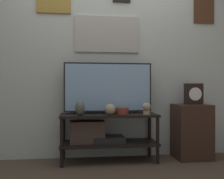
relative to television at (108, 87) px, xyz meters
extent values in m
plane|color=#4C3D2D|center=(0.00, -0.34, -0.90)|extent=(12.00, 12.00, 0.00)
cube|color=beige|center=(0.00, 0.17, 0.45)|extent=(6.40, 0.06, 2.70)
cube|color=#B2ADA3|center=(0.00, 0.12, 0.69)|extent=(0.83, 0.02, 0.47)
cube|color=#B2BCC6|center=(0.00, 0.12, 0.69)|extent=(0.79, 0.01, 0.43)
cube|color=#4C2D19|center=(1.33, 0.12, 1.11)|extent=(0.28, 0.02, 0.48)
cube|color=#BCB299|center=(1.33, 0.12, 1.11)|extent=(0.25, 0.01, 0.45)
cube|color=olive|center=(-0.67, 0.12, 1.04)|extent=(0.43, 0.02, 0.21)
cube|color=slate|center=(-0.67, 0.12, 1.04)|extent=(0.39, 0.01, 0.18)
cube|color=black|center=(0.00, -0.09, -0.34)|extent=(1.17, 0.41, 0.03)
cube|color=black|center=(0.00, -0.09, -0.68)|extent=(1.17, 0.41, 0.03)
cylinder|color=black|center=(-0.55, -0.27, -0.61)|extent=(0.04, 0.04, 0.58)
cylinder|color=black|center=(0.56, -0.27, -0.61)|extent=(0.04, 0.04, 0.58)
cylinder|color=black|center=(-0.55, 0.09, -0.61)|extent=(0.04, 0.04, 0.58)
cylinder|color=black|center=(0.56, 0.09, -0.61)|extent=(0.04, 0.04, 0.58)
cube|color=black|center=(0.00, -0.09, -0.63)|extent=(0.36, 0.29, 0.07)
cube|color=#47382D|center=(-0.26, -0.09, -0.54)|extent=(0.41, 0.23, 0.26)
cylinder|color=black|center=(-0.30, 0.00, -0.31)|extent=(0.05, 0.05, 0.02)
cylinder|color=black|center=(0.30, 0.00, -0.31)|extent=(0.05, 0.05, 0.02)
cube|color=black|center=(0.00, 0.00, 0.00)|extent=(1.09, 0.04, 0.61)
cube|color=#8CB2D1|center=(0.00, -0.01, 0.00)|extent=(1.06, 0.01, 0.58)
sphere|color=tan|center=(0.00, -0.20, -0.26)|extent=(0.13, 0.13, 0.13)
cylinder|color=brown|center=(0.16, -0.14, -0.28)|extent=(0.16, 0.16, 0.08)
ellipsoid|color=#4C5647|center=(-0.35, -0.21, -0.24)|extent=(0.11, 0.14, 0.17)
cylinder|color=tan|center=(0.44, -0.23, -0.30)|extent=(0.08, 0.08, 0.05)
sphere|color=tan|center=(0.44, -0.23, -0.23)|extent=(0.10, 0.10, 0.10)
cube|color=#382319|center=(1.06, -0.08, -0.56)|extent=(0.43, 0.39, 0.68)
cube|color=black|center=(1.09, -0.07, -0.08)|extent=(0.22, 0.10, 0.27)
cylinder|color=white|center=(1.09, -0.12, -0.08)|extent=(0.17, 0.01, 0.17)
camera|label=1|loc=(-0.37, -3.24, -0.02)|focal=42.00mm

